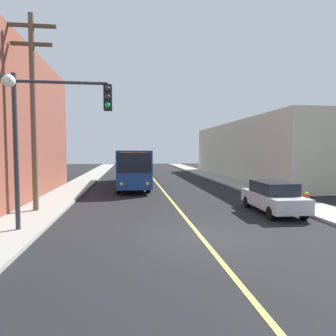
{
  "coord_description": "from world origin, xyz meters",
  "views": [
    {
      "loc": [
        -2.61,
        -10.7,
        3.24
      ],
      "look_at": [
        0.0,
        9.48,
        2.0
      ],
      "focal_mm": 31.61,
      "sensor_mm": 36.0,
      "label": 1
    }
  ],
  "objects_px": {
    "city_bus": "(131,166)",
    "fire_hydrant": "(306,199)",
    "utility_pole_near": "(33,104)",
    "traffic_signal_left_corner": "(57,123)",
    "parked_car_silver": "(273,197)"
  },
  "relations": [
    {
      "from": "city_bus",
      "to": "fire_hydrant",
      "type": "height_order",
      "value": "city_bus"
    },
    {
      "from": "utility_pole_near",
      "to": "traffic_signal_left_corner",
      "type": "bearing_deg",
      "value": -62.04
    },
    {
      "from": "parked_car_silver",
      "to": "traffic_signal_left_corner",
      "type": "bearing_deg",
      "value": -167.42
    },
    {
      "from": "utility_pole_near",
      "to": "traffic_signal_left_corner",
      "type": "relative_size",
      "value": 1.64
    },
    {
      "from": "parked_car_silver",
      "to": "utility_pole_near",
      "type": "distance_m",
      "value": 13.09
    },
    {
      "from": "fire_hydrant",
      "to": "utility_pole_near",
      "type": "bearing_deg",
      "value": 175.92
    },
    {
      "from": "city_bus",
      "to": "utility_pole_near",
      "type": "xyz_separation_m",
      "value": [
        -4.87,
        -10.71,
        3.76
      ]
    },
    {
      "from": "parked_car_silver",
      "to": "fire_hydrant",
      "type": "height_order",
      "value": "parked_car_silver"
    },
    {
      "from": "city_bus",
      "to": "utility_pole_near",
      "type": "bearing_deg",
      "value": -114.47
    },
    {
      "from": "parked_car_silver",
      "to": "fire_hydrant",
      "type": "relative_size",
      "value": 5.29
    },
    {
      "from": "parked_car_silver",
      "to": "utility_pole_near",
      "type": "relative_size",
      "value": 0.45
    },
    {
      "from": "parked_car_silver",
      "to": "traffic_signal_left_corner",
      "type": "xyz_separation_m",
      "value": [
        -10.1,
        -2.25,
        3.46
      ]
    },
    {
      "from": "city_bus",
      "to": "traffic_signal_left_corner",
      "type": "xyz_separation_m",
      "value": [
        -2.87,
        -14.49,
        2.49
      ]
    },
    {
      "from": "utility_pole_near",
      "to": "traffic_signal_left_corner",
      "type": "height_order",
      "value": "utility_pole_near"
    },
    {
      "from": "traffic_signal_left_corner",
      "to": "parked_car_silver",
      "type": "bearing_deg",
      "value": 12.58
    }
  ]
}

